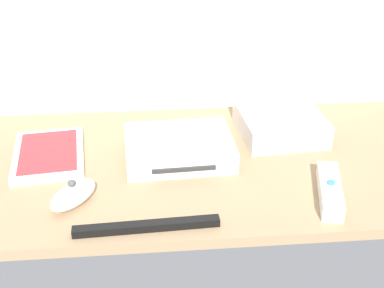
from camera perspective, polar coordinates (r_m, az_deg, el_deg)
The scene contains 8 objects.
ground_plane at distance 105.63cm, azimuth 0.00°, elevation -2.36°, with size 100.00×48.00×2.00cm, color #9E7F5B.
game_console at distance 105.47cm, azimuth -1.40°, elevation -0.39°, with size 21.70×17.23×4.40cm.
mini_computer at distance 115.42cm, azimuth 9.48°, elevation 2.24°, with size 18.28×18.28×5.30cm.
game_case at distance 109.82cm, azimuth -15.16°, elevation -1.08°, with size 15.58×20.37×1.56cm.
remote_wand at distance 97.08cm, azimuth 14.60°, elevation -4.87°, with size 6.84×15.23×3.40cm.
remote_nunchuk at distance 94.26cm, azimuth -12.65°, elevation -5.35°, with size 9.72×10.54×5.10cm.
remote_classic_pad at distance 103.65cm, azimuth -2.01°, elevation 1.05°, with size 14.79×8.73×2.40cm.
sensor_bar at distance 87.51cm, azimuth -4.89°, elevation -8.81°, with size 24.00×1.80×1.40cm, color black.
Camera 1 is at (-7.84, -89.27, 54.92)cm, focal length 49.57 mm.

